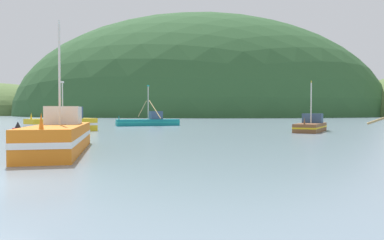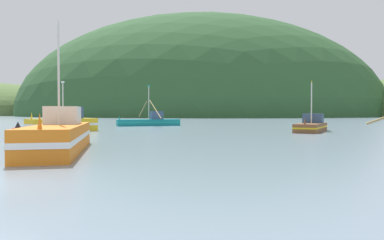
{
  "view_description": "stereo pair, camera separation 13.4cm",
  "coord_description": "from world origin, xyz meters",
  "px_view_note": "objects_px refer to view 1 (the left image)",
  "views": [
    {
      "loc": [
        7.63,
        -9.68,
        2.2
      ],
      "look_at": [
        2.82,
        22.65,
        1.4
      ],
      "focal_mm": 33.19,
      "sensor_mm": 36.0,
      "label": 1
    },
    {
      "loc": [
        7.76,
        -9.66,
        2.2
      ],
      "look_at": [
        2.82,
        22.65,
        1.4
      ],
      "focal_mm": 33.19,
      "sensor_mm": 36.0,
      "label": 2
    }
  ],
  "objects_px": {
    "fishing_boat_orange": "(60,136)",
    "fishing_boat_teal": "(149,121)",
    "fishing_boat_yellow": "(63,124)",
    "fishing_boat_brown": "(311,126)",
    "channel_buoy": "(18,132)"
  },
  "relations": [
    {
      "from": "fishing_boat_teal",
      "to": "fishing_boat_yellow",
      "type": "bearing_deg",
      "value": 47.21
    },
    {
      "from": "fishing_boat_orange",
      "to": "fishing_boat_brown",
      "type": "height_order",
      "value": "fishing_boat_orange"
    },
    {
      "from": "fishing_boat_brown",
      "to": "channel_buoy",
      "type": "relative_size",
      "value": 5.71
    },
    {
      "from": "fishing_boat_brown",
      "to": "channel_buoy",
      "type": "xyz_separation_m",
      "value": [
        -24.57,
        -14.85,
        -0.04
      ]
    },
    {
      "from": "fishing_boat_teal",
      "to": "fishing_boat_brown",
      "type": "bearing_deg",
      "value": 123.11
    },
    {
      "from": "fishing_boat_yellow",
      "to": "fishing_boat_orange",
      "type": "height_order",
      "value": "fishing_boat_orange"
    },
    {
      "from": "fishing_boat_teal",
      "to": "channel_buoy",
      "type": "bearing_deg",
      "value": 56.59
    },
    {
      "from": "fishing_boat_yellow",
      "to": "fishing_boat_orange",
      "type": "relative_size",
      "value": 0.7
    },
    {
      "from": "channel_buoy",
      "to": "fishing_boat_brown",
      "type": "bearing_deg",
      "value": 31.15
    },
    {
      "from": "fishing_boat_brown",
      "to": "fishing_boat_yellow",
      "type": "bearing_deg",
      "value": -60.44
    },
    {
      "from": "fishing_boat_orange",
      "to": "fishing_boat_yellow",
      "type": "bearing_deg",
      "value": -172.61
    },
    {
      "from": "fishing_boat_orange",
      "to": "channel_buoy",
      "type": "relative_size",
      "value": 7.5
    },
    {
      "from": "fishing_boat_orange",
      "to": "fishing_boat_teal",
      "type": "relative_size",
      "value": 0.72
    },
    {
      "from": "fishing_boat_yellow",
      "to": "fishing_boat_teal",
      "type": "relative_size",
      "value": 0.5
    },
    {
      "from": "fishing_boat_orange",
      "to": "fishing_boat_teal",
      "type": "xyz_separation_m",
      "value": [
        -4.45,
        34.33,
        -0.19
      ]
    }
  ]
}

